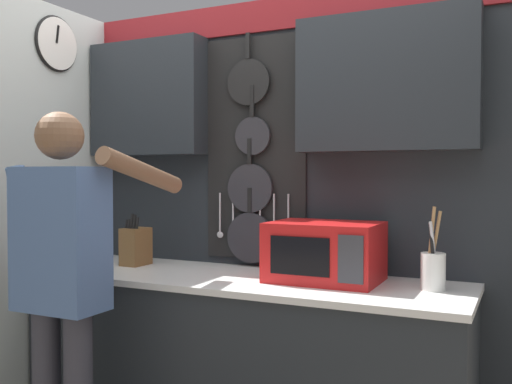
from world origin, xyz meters
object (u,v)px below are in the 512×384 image
(utensil_crock, at_px, (433,269))
(person, at_px, (63,269))
(microwave, at_px, (325,252))
(knife_block, at_px, (136,246))

(utensil_crock, height_order, person, person)
(microwave, bearing_deg, utensil_crock, 0.23)
(person, bearing_deg, knife_block, 100.26)
(knife_block, xyz_separation_m, utensil_crock, (1.55, 0.00, -0.01))
(person, bearing_deg, utensil_crock, 24.65)
(microwave, bearing_deg, person, -145.49)
(knife_block, height_order, person, person)
(microwave, height_order, person, person)
(utensil_crock, distance_m, person, 1.57)
(microwave, distance_m, person, 1.16)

